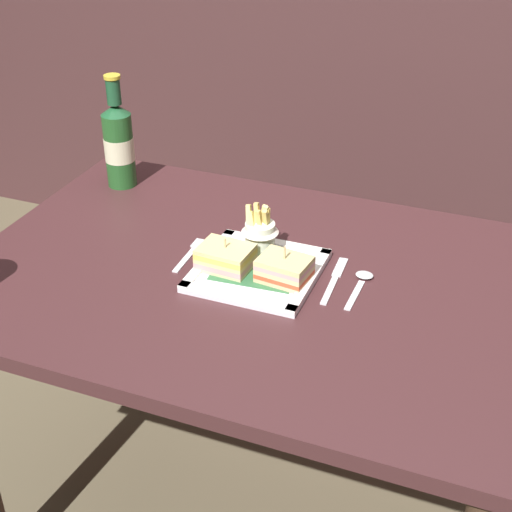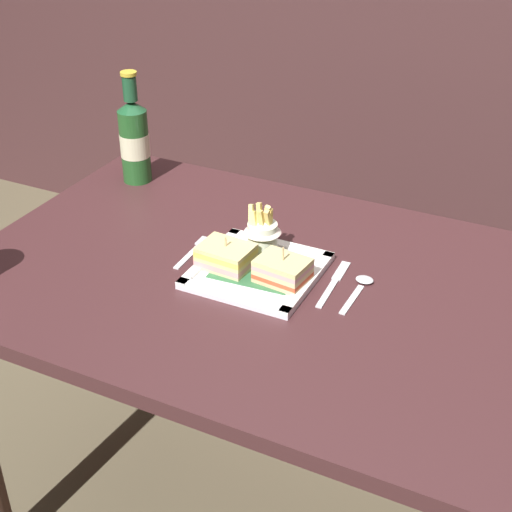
# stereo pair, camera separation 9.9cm
# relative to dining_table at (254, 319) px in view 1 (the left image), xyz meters

# --- Properties ---
(dining_table) EXTENTS (1.14, 0.79, 0.73)m
(dining_table) POSITION_rel_dining_table_xyz_m (0.00, 0.00, 0.00)
(dining_table) COLOR #3E2022
(dining_table) RESTS_ON ground_plane
(square_plate) EXTENTS (0.23, 0.23, 0.02)m
(square_plate) POSITION_rel_dining_table_xyz_m (0.01, 0.00, 0.12)
(square_plate) COLOR white
(square_plate) RESTS_ON dining_table
(sandwich_half_left) EXTENTS (0.11, 0.08, 0.07)m
(sandwich_half_left) POSITION_rel_dining_table_xyz_m (-0.05, -0.02, 0.14)
(sandwich_half_left) COLOR #D4BE8A
(sandwich_half_left) RESTS_ON square_plate
(sandwich_half_right) EXTENTS (0.10, 0.08, 0.07)m
(sandwich_half_right) POSITION_rel_dining_table_xyz_m (0.07, -0.02, 0.14)
(sandwich_half_right) COLOR #D8B182
(sandwich_half_right) RESTS_ON square_plate
(fries_cup) EXTENTS (0.08, 0.08, 0.11)m
(fries_cup) POSITION_rel_dining_table_xyz_m (-0.01, 0.06, 0.17)
(fries_cup) COLOR silver
(fries_cup) RESTS_ON square_plate
(beer_bottle) EXTENTS (0.07, 0.07, 0.27)m
(beer_bottle) POSITION_rel_dining_table_xyz_m (-0.45, 0.26, 0.22)
(beer_bottle) COLOR #225423
(beer_bottle) RESTS_ON dining_table
(fork) EXTENTS (0.03, 0.14, 0.00)m
(fork) POSITION_rel_dining_table_xyz_m (-0.15, 0.02, 0.11)
(fork) COLOR silver
(fork) RESTS_ON dining_table
(knife) EXTENTS (0.02, 0.17, 0.00)m
(knife) POSITION_rel_dining_table_xyz_m (0.15, 0.04, 0.11)
(knife) COLOR silver
(knife) RESTS_ON dining_table
(spoon) EXTENTS (0.04, 0.13, 0.01)m
(spoon) POSITION_rel_dining_table_xyz_m (0.21, 0.04, 0.12)
(spoon) COLOR silver
(spoon) RESTS_ON dining_table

